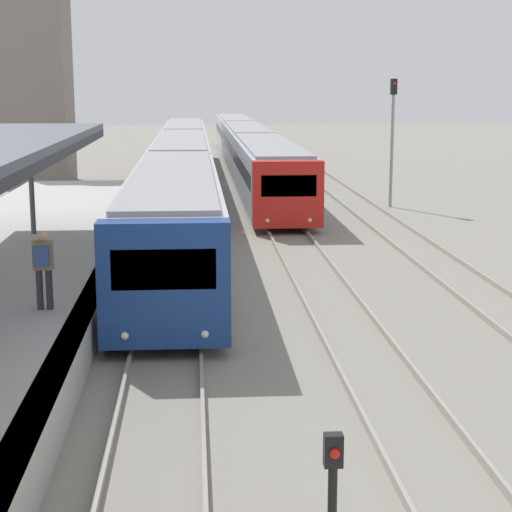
% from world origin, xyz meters
% --- Properties ---
extents(person_on_platform, '(0.40, 0.40, 1.66)m').
position_xyz_m(person_on_platform, '(-2.51, 15.11, 1.86)').
color(person_on_platform, '#2D2D33').
rests_on(person_on_platform, station_platform).
extents(train_near, '(2.68, 51.01, 2.95)m').
position_xyz_m(train_near, '(0.00, 39.64, 1.64)').
color(train_near, navy).
rests_on(train_near, ground_plane).
extents(train_far, '(2.64, 50.36, 2.86)m').
position_xyz_m(train_far, '(4.09, 53.83, 1.60)').
color(train_far, red).
rests_on(train_far, ground_plane).
extents(signal_post_near, '(0.20, 0.21, 1.91)m').
position_xyz_m(signal_post_near, '(2.04, 5.86, 1.18)').
color(signal_post_near, black).
rests_on(signal_post_near, ground_plane).
extents(signal_mast_far, '(0.28, 0.29, 5.76)m').
position_xyz_m(signal_mast_far, '(9.57, 35.89, 3.57)').
color(signal_mast_far, gray).
rests_on(signal_mast_far, ground_plane).
extents(distant_domed_building, '(4.00, 4.00, 12.92)m').
position_xyz_m(distant_domed_building, '(-8.31, 47.01, 6.15)').
color(distant_domed_building, slate).
rests_on(distant_domed_building, ground_plane).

